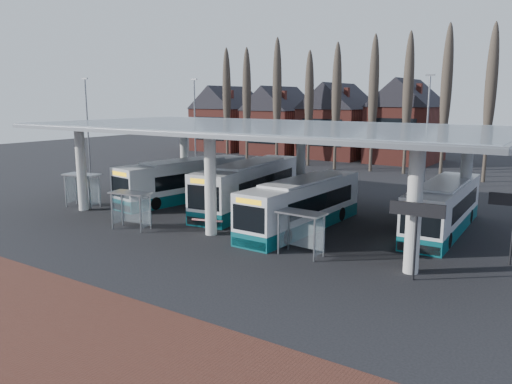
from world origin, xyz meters
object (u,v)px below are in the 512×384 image
Objects in this scene: bus_1 at (249,187)px; shelter_1 at (132,202)px; bus_0 at (185,181)px; shelter_2 at (302,223)px; bus_3 at (443,208)px; bus_2 at (303,205)px; shelter_0 at (83,183)px.

bus_1 is 9.31m from shelter_1.
bus_0 is 16.51m from shelter_2.
bus_3 is at bearing -1.76° from bus_1.
bus_0 is at bearing 175.48° from bus_1.
bus_1 reaches higher than bus_3.
bus_1 is at bearing 11.21° from bus_0.
bus_2 is 10.65m from shelter_1.
shelter_0 is (-16.78, -3.55, 0.35)m from bus_2.
bus_3 is at bearing 22.12° from shelter_1.
shelter_2 is (19.42, -1.28, -0.14)m from shelter_0.
bus_0 is 4.41× the size of shelter_1.
shelter_2 is (8.67, -7.70, 0.05)m from bus_1.
bus_3 is at bearing 13.12° from bus_0.
bus_1 is 4.69× the size of shelter_1.
bus_2 reaches higher than shelter_2.
shelter_0 is (-24.28, -7.74, 0.37)m from bus_3.
shelter_1 is 1.07× the size of shelter_2.
shelter_1 is (-8.79, -6.02, 0.23)m from bus_2.
bus_1 is 4.39× the size of shelter_0.
bus_0 is at bearing -177.12° from bus_3.
bus_3 reaches higher than shelter_2.
bus_2 is 8.59m from bus_3.
bus_0 is 7.69m from shelter_0.
bus_1 reaches higher than bus_2.
shelter_0 is at bearing 178.43° from shelter_2.
bus_3 is 4.11× the size of shelter_1.
bus_2 is 5.50m from shelter_2.
shelter_0 is 1.14× the size of shelter_2.
bus_1 is 1.14× the size of bus_3.
bus_1 is 1.12× the size of bus_2.
bus_2 is at bearing -3.57° from bus_0.
bus_3 is 4.39× the size of shelter_2.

